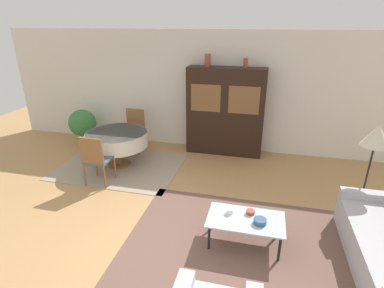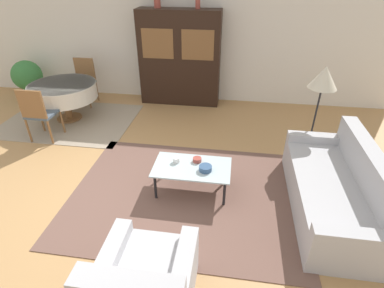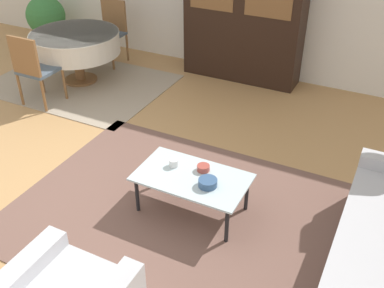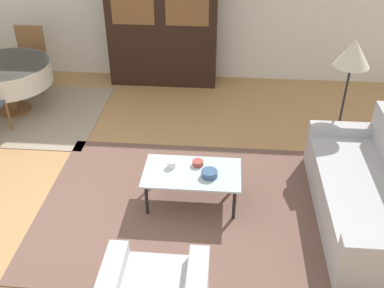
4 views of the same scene
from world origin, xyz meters
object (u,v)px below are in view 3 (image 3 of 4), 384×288
dining_table (76,43)px  cup (174,163)px  dining_chair_far (111,28)px  potted_plant (46,18)px  coffee_table (192,180)px  dining_chair_near (33,67)px  bowl_small (203,168)px  bowl (208,183)px  display_cabinet (244,13)px

dining_table → cup: (2.56, -1.77, -0.15)m
dining_table → dining_chair_far: size_ratio=1.30×
potted_plant → coffee_table: bearing=-33.5°
cup → dining_chair_near: bearing=160.2°
cup → bowl_small: (0.28, 0.06, -0.01)m
dining_chair_near → bowl_small: dining_chair_near is taller
dining_chair_far → bowl_small: 3.82m
cup → bowl: size_ratio=0.53×
coffee_table → dining_chair_near: 2.96m
dining_table → bowl: 3.52m
dining_table → dining_chair_far: bearing=90.0°
bowl → bowl_small: bearing=125.1°
bowl → potted_plant: size_ratio=0.19×
dining_table → display_cabinet: bearing=30.4°
display_cabinet → bowl_small: display_cabinet is taller
dining_chair_near → dining_table: bearing=90.0°
dining_chair_far → display_cabinet: bearing=-170.1°
cup → potted_plant: (-3.97, 2.70, 0.06)m
bowl → bowl_small: 0.23m
coffee_table → dining_chair_far: 3.87m
dining_table → cup: dining_table is taller
dining_table → cup: 3.11m
dining_chair_far → cup: (2.56, -2.62, -0.12)m
cup → bowl: 0.43m
potted_plant → bowl_small: bearing=-31.9°
dining_table → dining_chair_far: (-0.00, 0.85, -0.04)m
coffee_table → bowl: bearing=-17.8°
display_cabinet → cup: 3.07m
coffee_table → bowl_small: 0.15m
coffee_table → dining_chair_near: dining_chair_near is taller
display_cabinet → bowl_small: (0.77, -2.92, -0.55)m
dining_table → bowl: bearing=-32.6°
coffee_table → cup: cup is taller
display_cabinet → dining_table: size_ratio=1.55×
cup → bowl: bearing=-17.6°
coffee_table → bowl: 0.21m
dining_chair_near → bowl_small: size_ratio=8.19×
bowl_small → potted_plant: bearing=148.1°
cup → potted_plant: potted_plant is taller
display_cabinet → dining_chair_far: display_cabinet is taller
cup → bowl_small: size_ratio=0.76×
dining_chair_far → potted_plant: bearing=-3.5°
bowl_small → dining_table: bearing=148.9°
dining_table → dining_chair_near: 0.85m
bowl_small → dining_chair_near: bearing=163.1°
dining_chair_near → potted_plant: dining_chair_near is taller
dining_table → potted_plant: 1.69m
display_cabinet → cup: size_ratio=21.71×
display_cabinet → coffee_table: bearing=-76.8°
potted_plant → dining_chair_far: bearing=-3.5°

